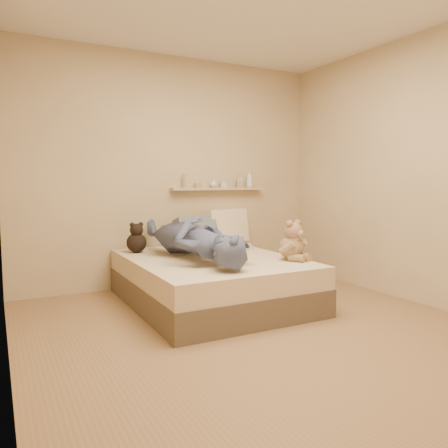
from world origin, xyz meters
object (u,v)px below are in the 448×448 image
teddy_bear (293,243)px  dark_plush (137,239)px  wall_shelf (218,189)px  bed (211,280)px  game_console (244,247)px  pillow_grey (197,232)px  person (193,238)px  pillow_cream (227,226)px

teddy_bear → dark_plush: size_ratio=1.20×
dark_plush → wall_shelf: bearing=14.8°
bed → game_console: game_console is taller
wall_shelf → teddy_bear: bearing=-87.0°
bed → game_console: size_ratio=10.07×
teddy_bear → pillow_grey: teddy_bear is taller
pillow_grey → person: 0.76m
person → bed: bearing=174.0°
bed → person: 0.46m
game_console → pillow_cream: bearing=67.7°
game_console → dark_plush: bearing=119.0°
teddy_bear → pillow_cream: pillow_cream is taller
game_console → pillow_cream: pillow_cream is taller
game_console → bed: bearing=98.3°
wall_shelf → dark_plush: bearing=-165.2°
dark_plush → pillow_grey: bearing=5.6°
dark_plush → wall_shelf: (1.10, 0.29, 0.51)m
bed → wall_shelf: (0.55, 0.91, 0.88)m
bed → person: person is taller
game_console → pillow_cream: 1.45m
bed → pillow_grey: 0.81m
game_console → person: person is taller
pillow_cream → person: (-0.80, -0.81, 0.00)m
teddy_bear → wall_shelf: size_ratio=0.32×
person → pillow_grey: bearing=-117.2°
teddy_bear → game_console: bearing=-177.7°
pillow_cream → teddy_bear: bearing=-90.0°
dark_plush → bed: bearing=-48.3°
bed → game_console: (0.07, -0.51, 0.39)m
pillow_grey → pillow_cream: bearing=17.2°
pillow_cream → person: 1.14m
bed → pillow_cream: size_ratio=3.45×
person → wall_shelf: wall_shelf is taller
bed → game_console: bearing=-81.7°
dark_plush → person: (0.38, -0.60, 0.06)m
game_console → wall_shelf: wall_shelf is taller
bed → teddy_bear: size_ratio=4.98×
bed → wall_shelf: wall_shelf is taller
pillow_cream → wall_shelf: bearing=132.6°
bed → pillow_grey: size_ratio=3.80×
pillow_grey → wall_shelf: 0.65m
bed → wall_shelf: bearing=58.8°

